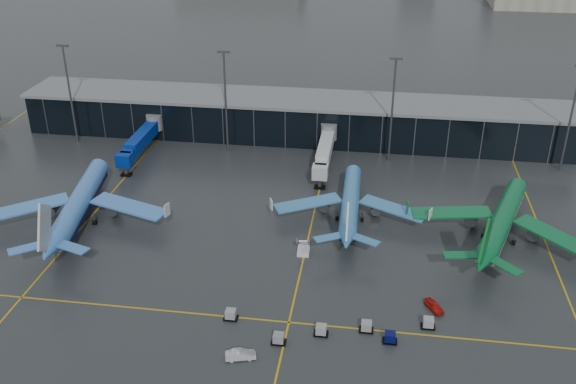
# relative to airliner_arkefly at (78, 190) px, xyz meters

# --- Properties ---
(ground) EXTENTS (600.00, 600.00, 0.00)m
(ground) POSITION_rel_airliner_arkefly_xyz_m (36.17, -11.45, -6.69)
(ground) COLOR #282B2D
(ground) RESTS_ON ground
(terminal_pier) EXTENTS (142.00, 17.00, 10.70)m
(terminal_pier) POSITION_rel_airliner_arkefly_xyz_m (36.17, 50.55, -1.27)
(terminal_pier) COLOR black
(terminal_pier) RESTS_ON ground
(jet_bridges) EXTENTS (94.00, 27.50, 7.20)m
(jet_bridges) POSITION_rel_airliner_arkefly_xyz_m (1.17, 31.54, -2.14)
(jet_bridges) COLOR #595B60
(jet_bridges) RESTS_ON ground
(flood_masts) EXTENTS (203.00, 0.50, 25.50)m
(flood_masts) POSITION_rel_airliner_arkefly_xyz_m (41.17, 38.55, 7.12)
(flood_masts) COLOR #595B60
(flood_masts) RESTS_ON ground
(taxi_lines) EXTENTS (220.00, 120.00, 0.02)m
(taxi_lines) POSITION_rel_airliner_arkefly_xyz_m (46.17, -0.84, -6.68)
(taxi_lines) COLOR gold
(taxi_lines) RESTS_ON ground
(airliner_arkefly) EXTENTS (45.00, 49.34, 13.38)m
(airliner_arkefly) POSITION_rel_airliner_arkefly_xyz_m (0.00, 0.00, 0.00)
(airliner_arkefly) COLOR #4484E2
(airliner_arkefly) RESTS_ON ground
(airliner_klm_near) EXTENTS (33.05, 37.50, 11.38)m
(airliner_klm_near) POSITION_rel_airliner_arkefly_xyz_m (53.59, 9.22, -1.00)
(airliner_klm_near) COLOR #3C84C6
(airliner_klm_near) RESTS_ON ground
(airliner_aer_lingus) EXTENTS (47.70, 50.82, 12.69)m
(airliner_aer_lingus) POSITION_rel_airliner_arkefly_xyz_m (82.89, 5.53, -0.35)
(airliner_aer_lingus) COLOR #0C6937
(airliner_aer_lingus) RESTS_ON ground
(baggage_carts) EXTENTS (33.01, 8.52, 1.70)m
(baggage_carts) POSITION_rel_airliner_arkefly_xyz_m (53.62, -27.88, -5.93)
(baggage_carts) COLOR black
(baggage_carts) RESTS_ON ground
(mobile_airstair) EXTENTS (2.36, 3.31, 3.45)m
(mobile_airstair) POSITION_rel_airliner_arkefly_xyz_m (45.90, -5.94, -5.92)
(mobile_airstair) COLOR white
(mobile_airstair) RESTS_ON ground
(service_van_red) EXTENTS (3.51, 4.35, 1.39)m
(service_van_red) POSITION_rel_airliner_arkefly_xyz_m (68.92, -19.79, -5.99)
(service_van_red) COLOR #B8150E
(service_van_red) RESTS_ON ground
(service_van_white) EXTENTS (4.70, 2.70, 1.47)m
(service_van_white) POSITION_rel_airliner_arkefly_xyz_m (40.42, -35.68, -5.96)
(service_van_white) COLOR silver
(service_van_white) RESTS_ON ground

